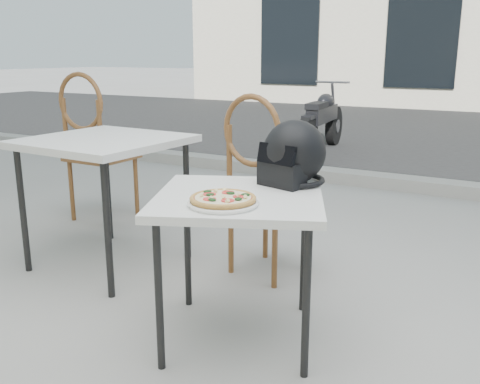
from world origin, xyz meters
The scene contains 11 objects.
ground centered at (0.00, 0.00, 0.00)m, with size 80.00×80.00×0.00m, color #A19E99.
street_asphalt centered at (0.00, 7.00, 0.00)m, with size 30.00×8.00×0.00m, color black.
curb centered at (0.00, 3.00, 0.06)m, with size 30.00×0.25×0.12m, color #9A9790.
cafe_table_main centered at (-0.25, -0.19, 0.62)m, with size 0.94×0.94×0.68m.
plate centered at (-0.22, -0.37, 0.68)m, with size 0.35×0.35×0.02m.
pizza centered at (-0.22, -0.37, 0.70)m, with size 0.33×0.33×0.03m.
helmet centered at (-0.13, 0.11, 0.81)m, with size 0.35×0.36×0.30m.
cafe_chair_main centered at (-0.48, 0.49, 0.59)m, with size 0.48×0.48×1.06m.
cafe_table_side centered at (-1.38, 0.19, 0.72)m, with size 0.86×0.86×0.79m.
cafe_chair_side centered at (-2.08, 0.83, 0.64)m, with size 0.44×0.44×1.14m.
motorcycle centered at (-1.64, 4.53, 0.40)m, with size 0.48×1.83×0.91m.
Camera 1 is at (0.84, -2.13, 1.26)m, focal length 40.00 mm.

